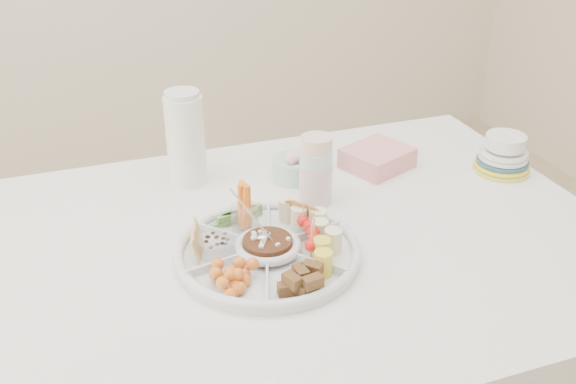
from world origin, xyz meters
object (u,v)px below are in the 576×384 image
object	(u,v)px
dining_table	(275,370)
party_tray	(268,249)
plate_stack	(503,155)
thermos	(185,137)

from	to	relation	value
dining_table	party_tray	size ratio (longest dim) A/B	4.00
dining_table	plate_stack	distance (m)	0.80
dining_table	plate_stack	size ratio (longest dim) A/B	10.48
party_tray	thermos	xyz separation A→B (m)	(-0.08, 0.39, 0.10)
dining_table	thermos	world-z (taller)	thermos
party_tray	plate_stack	distance (m)	0.73
dining_table	thermos	distance (m)	0.61
party_tray	thermos	bearing A→B (deg)	102.22
party_tray	plate_stack	bearing A→B (deg)	14.27
thermos	plate_stack	world-z (taller)	thermos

